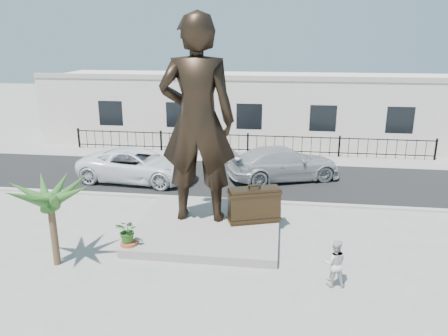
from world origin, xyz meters
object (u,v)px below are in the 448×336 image
Objects in this scene: statue at (197,121)px; suitcase at (254,205)px; tourist at (335,263)px; car_white at (138,165)px.

statue is 3.98× the size of suitcase.
car_white reaches higher than tourist.
statue is at bearing -41.45° from tourist.
statue is 7.13m from car_white.
suitcase is 7.94m from car_white.
suitcase is 1.31× the size of tourist.
suitcase is (2.12, -0.11, -3.09)m from statue.
car_white is (-6.18, 4.99, -0.15)m from suitcase.
statue is 1.30× the size of car_white.
car_white is at bearing -47.65° from tourist.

